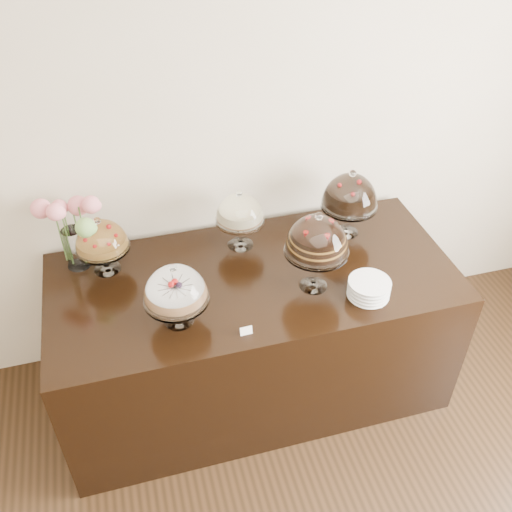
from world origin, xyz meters
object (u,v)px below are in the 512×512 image
object	(u,v)px
flower_vase	(71,224)
plate_stack	(369,289)
cake_stand_choco_layer	(317,238)
cake_stand_dark_choco	(350,194)
cake_stand_sugar_sponge	(175,288)
display_counter	(254,334)
cake_stand_cheesecake	(240,211)
cake_stand_fruit_tart	(101,238)

from	to	relation	value
flower_vase	plate_stack	distance (m)	1.58
cake_stand_choco_layer	flower_vase	bearing A→B (deg)	156.71
cake_stand_dark_choco	cake_stand_sugar_sponge	bearing A→B (deg)	-156.76
cake_stand_dark_choco	plate_stack	distance (m)	0.60
display_counter	plate_stack	world-z (taller)	plate_stack
cake_stand_choco_layer	cake_stand_dark_choco	bearing A→B (deg)	48.80
cake_stand_sugar_sponge	plate_stack	size ratio (longest dim) A/B	1.69
cake_stand_cheesecake	cake_stand_choco_layer	bearing A→B (deg)	-57.44
display_counter	cake_stand_sugar_sponge	distance (m)	0.83
display_counter	cake_stand_dark_choco	world-z (taller)	cake_stand_dark_choco
cake_stand_sugar_sponge	cake_stand_dark_choco	size ratio (longest dim) A/B	0.85
display_counter	cake_stand_dark_choco	xyz separation A→B (m)	(0.63, 0.24, 0.72)
cake_stand_choco_layer	cake_stand_fruit_tart	world-z (taller)	cake_stand_choco_layer
display_counter	cake_stand_fruit_tart	bearing A→B (deg)	160.15
cake_stand_sugar_sponge	cake_stand_fruit_tart	xyz separation A→B (m)	(-0.31, 0.49, -0.01)
cake_stand_cheesecake	plate_stack	xyz separation A→B (m)	(0.53, -0.59, -0.19)
display_counter	cake_stand_cheesecake	xyz separation A→B (m)	(0.00, 0.29, 0.68)
cake_stand_sugar_sponge	cake_stand_fruit_tart	size ratio (longest dim) A/B	1.04
cake_stand_dark_choco	plate_stack	xyz separation A→B (m)	(-0.10, -0.55, -0.22)
display_counter	cake_stand_sugar_sponge	xyz separation A→B (m)	(-0.44, -0.22, 0.67)
cake_stand_cheesecake	cake_stand_dark_choco	size ratio (longest dim) A/B	0.88
display_counter	plate_stack	bearing A→B (deg)	-29.80
cake_stand_sugar_sponge	cake_stand_choco_layer	xyz separation A→B (m)	(0.73, 0.06, 0.10)
cake_stand_fruit_tart	plate_stack	xyz separation A→B (m)	(1.29, -0.58, -0.16)
cake_stand_cheesecake	cake_stand_sugar_sponge	bearing A→B (deg)	-130.99
cake_stand_choco_layer	flower_vase	distance (m)	1.28
cake_stand_sugar_sponge	cake_stand_cheesecake	world-z (taller)	cake_stand_cheesecake
cake_stand_sugar_sponge	plate_stack	bearing A→B (deg)	-4.88
cake_stand_fruit_tart	plate_stack	distance (m)	1.42
cake_stand_fruit_tart	flower_vase	bearing A→B (deg)	150.58
cake_stand_sugar_sponge	cake_stand_dark_choco	world-z (taller)	cake_stand_dark_choco
cake_stand_choco_layer	cake_stand_dark_choco	size ratio (longest dim) A/B	1.11
plate_stack	cake_stand_sugar_sponge	bearing A→B (deg)	175.12
cake_stand_choco_layer	flower_vase	world-z (taller)	cake_stand_choco_layer
display_counter	cake_stand_fruit_tart	size ratio (longest dim) A/B	6.39
display_counter	cake_stand_dark_choco	size ratio (longest dim) A/B	5.22
display_counter	cake_stand_choco_layer	xyz separation A→B (m)	(0.29, -0.16, 0.77)
cake_stand_fruit_tart	flower_vase	size ratio (longest dim) A/B	0.78
cake_stand_dark_choco	display_counter	bearing A→B (deg)	-159.20
cake_stand_sugar_sponge	plate_stack	xyz separation A→B (m)	(0.97, -0.08, -0.17)
display_counter	cake_stand_dark_choco	distance (m)	0.99
display_counter	cake_stand_cheesecake	size ratio (longest dim) A/B	5.94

